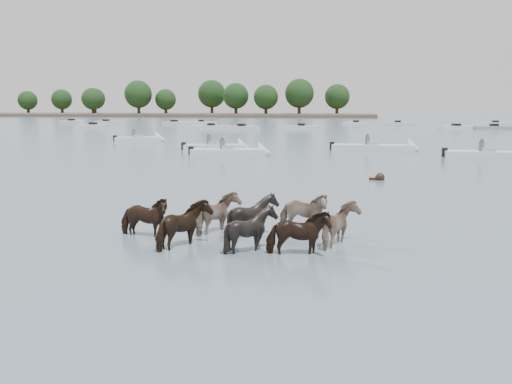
# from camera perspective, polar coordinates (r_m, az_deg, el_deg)

# --- Properties ---
(ground) EXTENTS (400.00, 400.00, 0.00)m
(ground) POSITION_cam_1_polar(r_m,az_deg,el_deg) (13.01, -5.38, -5.82)
(ground) COLOR slate
(ground) RESTS_ON ground
(shoreline) EXTENTS (160.00, 30.00, 1.00)m
(shoreline) POSITION_cam_1_polar(r_m,az_deg,el_deg) (177.96, -14.14, 8.13)
(shoreline) COLOR #4C4233
(shoreline) RESTS_ON ground
(pony_herd) EXTENTS (6.46, 3.48, 1.31)m
(pony_herd) POSITION_cam_1_polar(r_m,az_deg,el_deg) (13.28, -0.98, -3.44)
(pony_herd) COLOR black
(pony_herd) RESTS_ON ground
(swimming_pony) EXTENTS (0.72, 0.44, 0.44)m
(swimming_pony) POSITION_cam_1_polar(r_m,az_deg,el_deg) (24.94, 13.19, 1.51)
(swimming_pony) COLOR black
(swimming_pony) RESTS_ON ground
(motorboat_a) EXTENTS (5.30, 2.85, 1.92)m
(motorboat_a) POSITION_cam_1_polar(r_m,az_deg,el_deg) (40.44, -3.53, 4.83)
(motorboat_a) COLOR silver
(motorboat_a) RESTS_ON ground
(motorboat_b) EXTENTS (5.76, 2.62, 1.92)m
(motorboat_b) POSITION_cam_1_polar(r_m,az_deg,el_deg) (36.09, -1.82, 4.30)
(motorboat_b) COLOR silver
(motorboat_b) RESTS_ON ground
(motorboat_c) EXTENTS (6.75, 1.65, 1.92)m
(motorboat_c) POSITION_cam_1_polar(r_m,az_deg,el_deg) (41.14, 13.68, 4.66)
(motorboat_c) COLOR silver
(motorboat_c) RESTS_ON ground
(motorboat_d) EXTENTS (5.98, 1.89, 1.92)m
(motorboat_d) POSITION_cam_1_polar(r_m,az_deg,el_deg) (37.58, 24.99, 3.63)
(motorboat_d) COLOR silver
(motorboat_d) RESTS_ON ground
(motorboat_f) EXTENTS (4.95, 3.06, 1.92)m
(motorboat_f) POSITION_cam_1_polar(r_m,az_deg,el_deg) (51.20, -11.86, 5.60)
(motorboat_f) COLOR silver
(motorboat_f) RESTS_ON ground
(distant_flotilla) EXTENTS (105.43, 26.30, 0.93)m
(distant_flotilla) POSITION_cam_1_polar(r_m,az_deg,el_deg) (86.05, 8.03, 7.16)
(distant_flotilla) COLOR silver
(distant_flotilla) RESTS_ON ground
(treeline) EXTENTS (146.68, 20.19, 12.02)m
(treeline) POSITION_cam_1_polar(r_m,az_deg,el_deg) (178.68, -13.36, 10.05)
(treeline) COLOR #382619
(treeline) RESTS_ON ground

